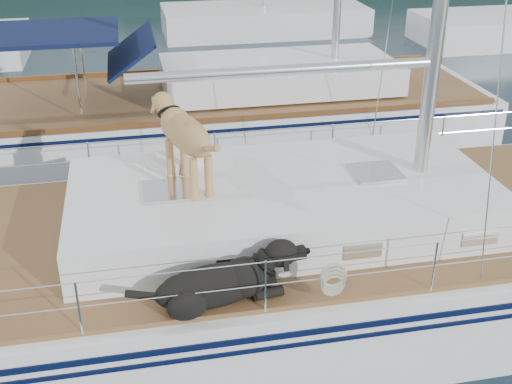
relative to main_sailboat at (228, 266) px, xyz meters
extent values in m
plane|color=black|center=(-0.09, 0.01, -0.68)|extent=(120.00, 120.00, 0.00)
cube|color=white|center=(-0.09, 0.01, -0.18)|extent=(12.00, 3.80, 1.40)
cube|color=brown|center=(-0.09, 0.01, 0.55)|extent=(11.52, 3.50, 0.06)
cube|color=white|center=(0.71, 0.01, 0.85)|extent=(5.20, 2.50, 0.55)
cylinder|color=silver|center=(0.71, 0.01, 2.53)|extent=(3.60, 0.12, 0.12)
cylinder|color=silver|center=(-0.09, -1.74, 1.14)|extent=(10.56, 0.01, 0.01)
cylinder|color=silver|center=(-0.09, 1.75, 1.14)|extent=(10.56, 0.01, 0.01)
cube|color=#1D31B8|center=(-0.27, 1.31, 0.60)|extent=(0.81, 0.67, 0.05)
cube|color=silver|center=(-0.55, 0.72, 1.20)|extent=(0.76, 0.72, 0.15)
torus|color=#C2B999|center=(0.79, -1.81, 0.94)|extent=(0.36, 0.11, 0.36)
cube|color=white|center=(0.84, 5.82, -0.23)|extent=(11.00, 3.50, 1.30)
cube|color=brown|center=(0.84, 5.82, 0.42)|extent=(10.56, 3.29, 0.06)
cube|color=white|center=(2.04, 5.82, 0.77)|extent=(4.80, 2.30, 0.55)
cube|color=#0D193A|center=(-2.36, 5.82, 1.82)|extent=(2.40, 2.30, 0.08)
cube|color=white|center=(3.91, 16.01, -0.28)|extent=(7.20, 3.00, 1.10)
cube|color=white|center=(11.91, 13.01, -0.28)|extent=(6.40, 3.00, 1.10)
camera|label=1|loc=(-1.02, -6.89, 4.53)|focal=45.00mm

